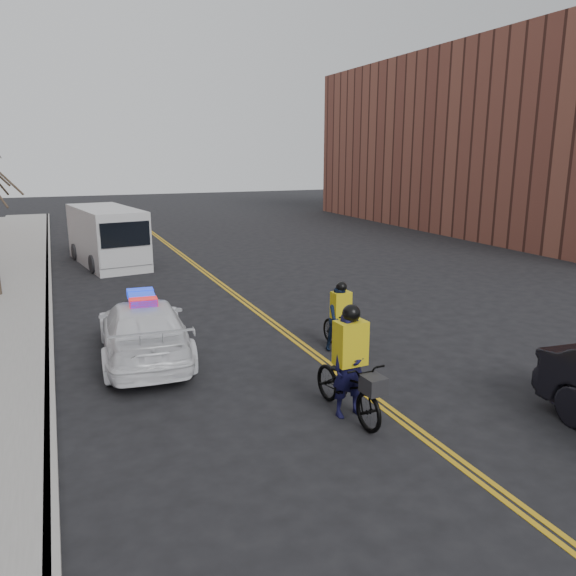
% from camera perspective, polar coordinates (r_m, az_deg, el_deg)
% --- Properties ---
extents(ground, '(120.00, 120.00, 0.00)m').
position_cam_1_polar(ground, '(13.12, 4.41, -8.00)').
color(ground, black).
rests_on(ground, ground).
extents(center_line_left, '(0.10, 60.00, 0.01)m').
position_cam_1_polar(center_line_left, '(20.21, -6.14, -0.31)').
color(center_line_left, '#C09016').
rests_on(center_line_left, ground).
extents(center_line_right, '(0.10, 60.00, 0.01)m').
position_cam_1_polar(center_line_right, '(20.26, -5.70, -0.27)').
color(center_line_right, '#C09016').
rests_on(center_line_right, ground).
extents(curb, '(0.20, 60.00, 0.15)m').
position_cam_1_polar(curb, '(19.43, -23.11, -1.69)').
color(curb, gray).
rests_on(curb, ground).
extents(building_across, '(12.00, 30.00, 11.00)m').
position_cam_1_polar(building_across, '(39.94, 21.70, 13.56)').
color(building_across, brown).
rests_on(building_across, ground).
extents(police_cruiser, '(2.34, 5.05, 1.59)m').
position_cam_1_polar(police_cruiser, '(13.83, -14.45, -4.09)').
color(police_cruiser, white).
rests_on(police_cruiser, ground).
extents(cargo_van, '(3.06, 6.22, 2.50)m').
position_cam_1_polar(cargo_van, '(26.02, -17.82, 4.93)').
color(cargo_van, silver).
rests_on(cargo_van, ground).
extents(cyclist_near, '(0.90, 2.23, 2.15)m').
position_cam_1_polar(cyclist_near, '(10.60, 6.30, -9.03)').
color(cyclist_near, black).
rests_on(cyclist_near, ground).
extents(cyclist_far, '(0.80, 1.75, 1.75)m').
position_cam_1_polar(cyclist_far, '(14.05, 5.38, -3.57)').
color(cyclist_far, black).
rests_on(cyclist_far, ground).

